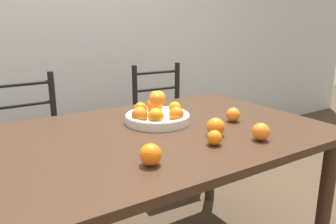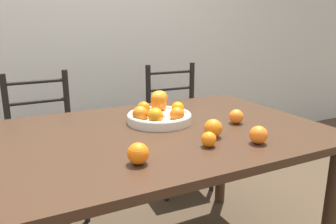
# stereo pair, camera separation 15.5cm
# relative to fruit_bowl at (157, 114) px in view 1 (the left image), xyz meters

# --- Properties ---
(wall_back) EXTENTS (8.00, 0.06, 2.60)m
(wall_back) POSITION_rel_fruit_bowl_xyz_m (-0.03, 1.45, 0.48)
(wall_back) COLOR beige
(wall_back) RESTS_ON ground_plane
(dining_table) EXTENTS (1.50, 1.04, 0.78)m
(dining_table) POSITION_rel_fruit_bowl_xyz_m (-0.03, -0.12, -0.14)
(dining_table) COLOR #382316
(dining_table) RESTS_ON ground_plane
(fruit_bowl) EXTENTS (0.32, 0.32, 0.16)m
(fruit_bowl) POSITION_rel_fruit_bowl_xyz_m (0.00, 0.00, 0.00)
(fruit_bowl) COLOR beige
(fruit_bowl) RESTS_ON dining_table
(orange_loose_0) EXTENTS (0.07, 0.07, 0.07)m
(orange_loose_0) POSITION_rel_fruit_bowl_xyz_m (0.24, -0.46, -0.01)
(orange_loose_0) COLOR orange
(orange_loose_0) RESTS_ON dining_table
(orange_loose_1) EXTENTS (0.06, 0.06, 0.06)m
(orange_loose_1) POSITION_rel_fruit_bowl_xyz_m (0.03, -0.40, -0.01)
(orange_loose_1) COLOR orange
(orange_loose_1) RESTS_ON dining_table
(orange_loose_2) EXTENTS (0.08, 0.08, 0.08)m
(orange_loose_2) POSITION_rel_fruit_bowl_xyz_m (-0.28, -0.43, -0.01)
(orange_loose_2) COLOR orange
(orange_loose_2) RESTS_ON dining_table
(orange_loose_3) EXTENTS (0.07, 0.07, 0.07)m
(orange_loose_3) POSITION_rel_fruit_bowl_xyz_m (0.33, -0.19, -0.01)
(orange_loose_3) COLOR orange
(orange_loose_3) RESTS_ON dining_table
(orange_loose_4) EXTENTS (0.08, 0.08, 0.08)m
(orange_loose_4) POSITION_rel_fruit_bowl_xyz_m (0.11, -0.31, -0.00)
(orange_loose_4) COLOR orange
(orange_loose_4) RESTS_ON dining_table
(chair_left) EXTENTS (0.43, 0.41, 0.96)m
(chair_left) POSITION_rel_fruit_bowl_xyz_m (-0.49, 0.71, -0.34)
(chair_left) COLOR black
(chair_left) RESTS_ON ground_plane
(chair_right) EXTENTS (0.44, 0.42, 0.96)m
(chair_right) POSITION_rel_fruit_bowl_xyz_m (0.50, 0.71, -0.34)
(chair_right) COLOR black
(chair_right) RESTS_ON ground_plane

